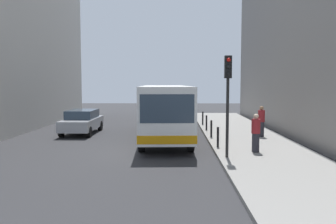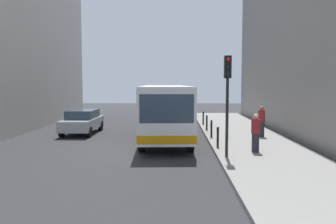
{
  "view_description": "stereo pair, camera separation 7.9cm",
  "coord_description": "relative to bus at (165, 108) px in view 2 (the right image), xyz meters",
  "views": [
    {
      "loc": [
        1.42,
        -16.21,
        3.16
      ],
      "look_at": [
        1.07,
        2.06,
        1.68
      ],
      "focal_mm": 38.45,
      "sensor_mm": 36.0,
      "label": 1
    },
    {
      "loc": [
        1.5,
        -16.21,
        3.16
      ],
      "look_at": [
        1.07,
        2.06,
        1.68
      ],
      "focal_mm": 38.45,
      "sensor_mm": 36.0,
      "label": 2
    }
  ],
  "objects": [
    {
      "name": "ground_plane",
      "position": [
        -0.84,
        -4.17,
        -1.73
      ],
      "size": [
        80.0,
        80.0,
        0.0
      ],
      "primitive_type": "plane",
      "color": "#2D2D30"
    },
    {
      "name": "sidewalk",
      "position": [
        4.56,
        -4.17,
        -1.65
      ],
      "size": [
        4.4,
        40.0,
        0.15
      ],
      "primitive_type": "cube",
      "color": "gray",
      "rests_on": "ground"
    },
    {
      "name": "bus",
      "position": [
        0.0,
        0.0,
        0.0
      ],
      "size": [
        3.03,
        11.12,
        3.0
      ],
      "rotation": [
        0.0,
        0.0,
        3.19
      ],
      "color": "white",
      "rests_on": "ground"
    },
    {
      "name": "car_beside_bus",
      "position": [
        -5.22,
        1.84,
        -0.94
      ],
      "size": [
        1.89,
        4.41,
        1.48
      ],
      "rotation": [
        0.0,
        0.0,
        3.13
      ],
      "color": "#A5A8AD",
      "rests_on": "ground"
    },
    {
      "name": "car_behind_bus",
      "position": [
        -0.02,
        9.46,
        -0.94
      ],
      "size": [
        2.04,
        4.48,
        1.48
      ],
      "rotation": [
        0.0,
        0.0,
        3.19
      ],
      "color": "navy",
      "rests_on": "ground"
    },
    {
      "name": "traffic_light",
      "position": [
        2.71,
        -5.88,
        1.28
      ],
      "size": [
        0.28,
        0.33,
        4.1
      ],
      "color": "black",
      "rests_on": "sidewalk"
    },
    {
      "name": "bollard_near",
      "position": [
        2.61,
        -3.6,
        -1.1
      ],
      "size": [
        0.11,
        0.11,
        0.95
      ],
      "primitive_type": "cylinder",
      "color": "black",
      "rests_on": "sidewalk"
    },
    {
      "name": "bollard_mid",
      "position": [
        2.61,
        -0.54,
        -1.1
      ],
      "size": [
        0.11,
        0.11,
        0.95
      ],
      "primitive_type": "cylinder",
      "color": "black",
      "rests_on": "sidewalk"
    },
    {
      "name": "bollard_far",
      "position": [
        2.61,
        2.53,
        -1.1
      ],
      "size": [
        0.11,
        0.11,
        0.95
      ],
      "primitive_type": "cylinder",
      "color": "black",
      "rests_on": "sidewalk"
    },
    {
      "name": "bollard_farthest",
      "position": [
        2.61,
        5.59,
        -1.1
      ],
      "size": [
        0.11,
        0.11,
        0.95
      ],
      "primitive_type": "cylinder",
      "color": "black",
      "rests_on": "sidewalk"
    },
    {
      "name": "pedestrian_near_signal",
      "position": [
        4.12,
        -4.77,
        -0.74
      ],
      "size": [
        0.38,
        0.38,
        1.68
      ],
      "rotation": [
        0.0,
        0.0,
        2.69
      ],
      "color": "#26262D",
      "rests_on": "sidewalk"
    },
    {
      "name": "pedestrian_mid_sidewalk",
      "position": [
        5.43,
        -0.26,
        -0.71
      ],
      "size": [
        0.38,
        0.38,
        1.73
      ],
      "rotation": [
        0.0,
        0.0,
        5.93
      ],
      "color": "#26262D",
      "rests_on": "sidewalk"
    }
  ]
}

